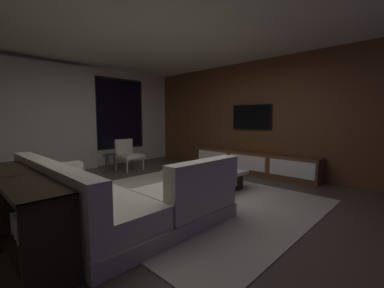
% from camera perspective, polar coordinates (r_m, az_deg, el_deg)
% --- Properties ---
extents(floor, '(9.20, 9.20, 0.00)m').
position_cam_1_polar(floor, '(4.05, -6.07, -13.07)').
color(floor, '#473D33').
extents(back_wall_with_window, '(6.60, 0.30, 2.70)m').
position_cam_1_polar(back_wall_with_window, '(6.98, -26.12, 5.55)').
color(back_wall_with_window, beige).
rests_on(back_wall_with_window, floor).
extents(media_wall, '(0.12, 7.80, 2.70)m').
position_cam_1_polar(media_wall, '(6.24, 15.99, 6.01)').
color(media_wall, brown).
rests_on(media_wall, floor).
extents(ceiling, '(8.20, 8.20, 0.00)m').
position_cam_1_polar(ceiling, '(4.07, -6.53, 25.79)').
color(ceiling, beige).
extents(area_rug, '(3.20, 3.80, 0.01)m').
position_cam_1_polar(area_rug, '(4.20, -1.42, -12.25)').
color(area_rug, '#ADA391').
rests_on(area_rug, floor).
extents(sectional_couch, '(1.98, 2.50, 0.82)m').
position_cam_1_polar(sectional_couch, '(3.33, -18.43, -12.30)').
color(sectional_couch, '#B1A997').
rests_on(sectional_couch, floor).
extents(coffee_table, '(1.16, 1.16, 0.36)m').
position_cam_1_polar(coffee_table, '(4.64, 3.02, -8.15)').
color(coffee_table, black).
rests_on(coffee_table, floor).
extents(book_stack_on_coffee_table, '(0.30, 0.22, 0.11)m').
position_cam_1_polar(book_stack_on_coffee_table, '(4.49, 5.27, -5.71)').
color(book_stack_on_coffee_table, teal).
rests_on(book_stack_on_coffee_table, coffee_table).
extents(accent_chair_near_window, '(0.56, 0.58, 0.78)m').
position_cam_1_polar(accent_chair_near_window, '(6.54, -14.67, -2.01)').
color(accent_chair_near_window, '#B2ADA0').
rests_on(accent_chair_near_window, floor).
extents(side_stool, '(0.32, 0.32, 0.46)m').
position_cam_1_polar(side_stool, '(6.27, -18.44, -3.02)').
color(side_stool, '#333338').
rests_on(side_stool, floor).
extents(media_console, '(0.46, 3.10, 0.52)m').
position_cam_1_polar(media_console, '(6.11, 13.98, -4.27)').
color(media_console, brown).
rests_on(media_console, floor).
extents(mounted_tv, '(0.05, 1.04, 0.61)m').
position_cam_1_polar(mounted_tv, '(6.27, 13.50, 6.07)').
color(mounted_tv, black).
extents(console_table_behind_couch, '(0.40, 2.10, 0.74)m').
position_cam_1_polar(console_table_behind_couch, '(3.13, -34.98, -11.92)').
color(console_table_behind_couch, black).
rests_on(console_table_behind_couch, floor).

